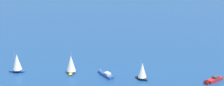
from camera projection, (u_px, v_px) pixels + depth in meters
motorboat_near_centre at (105, 74)px, 191.49m from camera, size 5.40×9.83×2.77m
sailboat_inshore at (142, 71)px, 186.63m from camera, size 3.67×6.65×8.57m
motorboat_trailing at (213, 80)px, 185.27m from camera, size 10.12×4.85×2.85m
sailboat_ahead at (17, 63)px, 194.35m from camera, size 5.96×7.32×9.57m
sailboat_outer_ring_a at (71, 64)px, 192.87m from camera, size 7.39×5.77×9.53m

